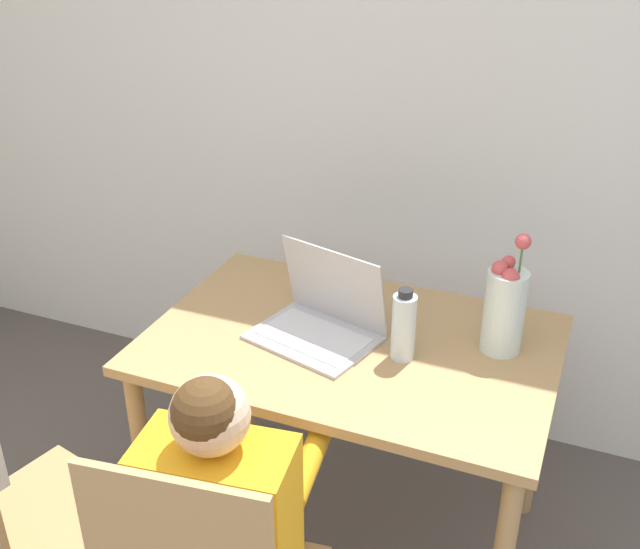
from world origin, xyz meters
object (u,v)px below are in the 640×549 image
at_px(person_seated, 228,514).
at_px(flower_vase, 505,307).
at_px(laptop, 322,316).
at_px(water_bottle, 404,326).

xyz_separation_m(person_seated, flower_vase, (0.45, 0.73, 0.24)).
bearing_deg(flower_vase, laptop, -167.04).
distance_m(person_seated, flower_vase, 0.89).
xyz_separation_m(laptop, water_bottle, (0.24, -0.03, 0.04)).
relative_size(laptop, flower_vase, 1.12).
bearing_deg(flower_vase, water_bottle, -149.17).
xyz_separation_m(person_seated, water_bottle, (0.22, 0.58, 0.21)).
xyz_separation_m(flower_vase, water_bottle, (-0.23, -0.14, -0.04)).
height_order(person_seated, laptop, person_seated).
distance_m(flower_vase, water_bottle, 0.28).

